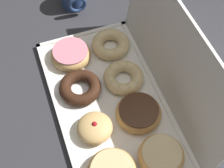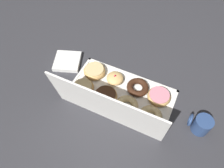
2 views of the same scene
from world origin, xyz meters
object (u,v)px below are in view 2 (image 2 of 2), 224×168
Objects in this scene: glazed_ring_donut_3 at (95,71)px; glazed_ring_donut_7 at (83,88)px; jelly_filled_donut_2 at (115,78)px; cruller_donut_4 at (150,116)px; coffee_mug at (201,124)px; pink_frosted_donut_0 at (159,96)px; donut_box at (121,94)px; chocolate_cake_ring_donut_1 at (138,87)px; chocolate_frosted_donut_6 at (106,96)px; napkin_stack at (67,61)px; cruller_donut_5 at (127,105)px.

glazed_ring_donut_7 is (0.00, 0.12, -0.00)m from glazed_ring_donut_3.
jelly_filled_donut_2 is 0.28m from cruller_donut_4.
coffee_mug is at bearing 170.39° from jelly_filled_donut_2.
jelly_filled_donut_2 reaches higher than pink_frosted_donut_0.
jelly_filled_donut_2 is (0.25, -0.01, 0.00)m from pink_frosted_donut_0.
glazed_ring_donut_3 is at bearing -0.72° from pink_frosted_donut_0.
glazed_ring_donut_7 is (0.12, 0.13, 0.00)m from jelly_filled_donut_2.
donut_box is 4.72× the size of glazed_ring_donut_7.
chocolate_frosted_donut_6 reaches higher than chocolate_cake_ring_donut_1.
chocolate_cake_ring_donut_1 is 1.01× the size of cruller_donut_4.
donut_box is 4.55× the size of pink_frosted_donut_0.
cruller_donut_4 reaches higher than napkin_stack.
chocolate_cake_ring_donut_1 is 0.12m from cruller_donut_5.
chocolate_frosted_donut_6 is (0.24, 0.11, 0.00)m from pink_frosted_donut_0.
jelly_filled_donut_2 reaches higher than napkin_stack.
chocolate_frosted_donut_6 is at bearing 24.62° from pink_frosted_donut_0.
cruller_donut_5 is 0.44m from napkin_stack.
coffee_mug is (-0.59, 0.08, 0.01)m from glazed_ring_donut_3.
cruller_donut_4 is (-0.37, 0.13, -0.00)m from glazed_ring_donut_3.
coffee_mug is at bearing -172.88° from cruller_donut_5.
glazed_ring_donut_7 reaches higher than chocolate_frosted_donut_6.
chocolate_cake_ring_donut_1 reaches higher than donut_box.
jelly_filled_donut_2 is (0.06, -0.06, 0.03)m from donut_box.
glazed_ring_donut_3 is 1.07× the size of cruller_donut_5.
chocolate_frosted_donut_6 is 0.83× the size of napkin_stack.
donut_box is 4.45× the size of glazed_ring_donut_3.
coffee_mug is (-0.22, 0.07, 0.02)m from pink_frosted_donut_0.
cruller_donut_4 is at bearing 177.71° from chocolate_frosted_donut_6.
chocolate_frosted_donut_6 is (-0.00, 0.12, -0.00)m from jelly_filled_donut_2.
glazed_ring_donut_7 is (0.24, 0.00, 0.00)m from cruller_donut_5.
chocolate_cake_ring_donut_1 is 0.96× the size of glazed_ring_donut_3.
napkin_stack is at bearing -6.24° from coffee_mug.
glazed_ring_donut_7 is 1.12× the size of coffee_mug.
chocolate_frosted_donut_6 is at bearing 157.94° from napkin_stack.
chocolate_cake_ring_donut_1 is at bearing -179.44° from glazed_ring_donut_3.
glazed_ring_donut_7 is at bearing 45.47° from jelly_filled_donut_2.
glazed_ring_donut_7 reaches higher than chocolate_cake_ring_donut_1.
glazed_ring_donut_3 reaches higher than cruller_donut_4.
chocolate_cake_ring_donut_1 is 1.02× the size of glazed_ring_donut_7.
glazed_ring_donut_7 is at bearing 89.19° from glazed_ring_donut_3.
cruller_donut_4 is at bearing 159.88° from donut_box.
cruller_donut_5 is at bearing 163.22° from napkin_stack.
coffee_mug reaches higher than jelly_filled_donut_2.
glazed_ring_donut_7 reaches higher than cruller_donut_5.
chocolate_cake_ring_donut_1 is 0.13m from jelly_filled_donut_2.
jelly_filled_donut_2 reaches higher than chocolate_frosted_donut_6.
cruller_donut_4 is (-0.25, 0.13, -0.00)m from jelly_filled_donut_2.
cruller_donut_5 is (0.01, 0.12, 0.00)m from chocolate_cake_ring_donut_1.
pink_frosted_donut_0 is 0.25m from jelly_filled_donut_2.
cruller_donut_5 is (0.12, -0.01, -0.00)m from cruller_donut_4.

